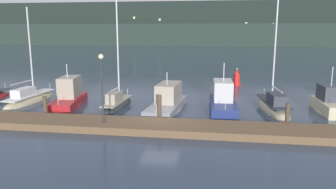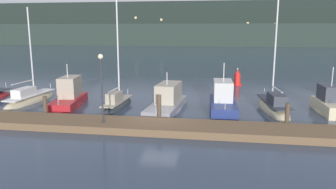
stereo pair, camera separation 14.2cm
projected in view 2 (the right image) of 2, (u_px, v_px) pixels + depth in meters
ground_plane at (159, 123)px, 22.06m from camera, size 400.00×400.00×0.00m
dock at (154, 127)px, 20.37m from camera, size 40.13×2.80×0.45m
mooring_pile_1 at (45, 107)px, 23.11m from camera, size 0.28×0.28×1.56m
mooring_pile_2 at (159, 109)px, 21.82m from camera, size 0.28×0.28×1.93m
mooring_pile_3 at (287, 116)px, 20.59m from camera, size 0.28×0.28×1.66m
sailboat_berth_2 at (30, 100)px, 28.32m from camera, size 1.90×6.93×8.66m
motorboat_berth_3 at (69, 100)px, 26.94m from camera, size 2.89×6.18×3.99m
sailboat_berth_4 at (117, 105)px, 26.25m from camera, size 1.54×5.75×9.05m
motorboat_berth_5 at (167, 105)px, 25.59m from camera, size 2.80×7.39×3.44m
motorboat_berth_6 at (223, 107)px, 24.62m from camera, size 2.28×6.16×4.34m
sailboat_berth_7 at (274, 109)px, 25.29m from camera, size 2.34×7.05×10.37m
motorboat_berth_8 at (329, 108)px, 24.57m from camera, size 1.87×4.98×4.07m
channel_buoy at (237, 79)px, 36.57m from camera, size 1.05×1.05×1.92m
dock_lamppost at (101, 77)px, 20.02m from camera, size 0.32×0.32×4.27m
hillside_backdrop at (201, 25)px, 129.18m from camera, size 240.00×23.00×16.52m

